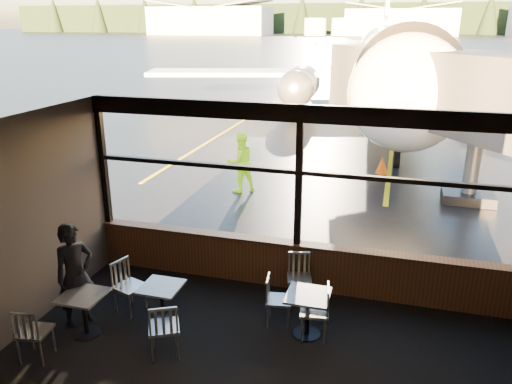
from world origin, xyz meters
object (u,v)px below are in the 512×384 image
at_px(cone_nose, 382,165).
at_px(ground_crew, 240,162).
at_px(chair_near_e, 314,312).
at_px(chair_left_s, 35,332).
at_px(jet_bridge, 476,128).
at_px(chair_near_w, 279,300).
at_px(chair_mid_w, 130,287).
at_px(chair_near_n, 299,279).
at_px(passenger, 75,275).
at_px(cafe_table_left, 85,315).
at_px(cafe_table_near, 307,315).
at_px(cafe_table_mid, 163,305).
at_px(airliner, 394,16).
at_px(cone_wing, 305,104).
at_px(chair_mid_s, 164,328).

bearing_deg(cone_nose, ground_crew, -142.43).
xyz_separation_m(chair_near_e, chair_left_s, (-3.91, -1.67, -0.01)).
bearing_deg(jet_bridge, chair_near_w, -118.26).
bearing_deg(chair_mid_w, chair_near_n, 130.26).
height_order(chair_near_e, passenger, passenger).
xyz_separation_m(chair_near_n, chair_left_s, (-3.47, -2.70, 0.01)).
relative_size(cafe_table_left, cone_nose, 1.31).
xyz_separation_m(cafe_table_near, chair_near_e, (0.11, -0.03, 0.09)).
bearing_deg(chair_near_w, cone_nose, 163.63).
bearing_deg(chair_near_e, cone_nose, -12.25).
distance_m(cafe_table_near, cafe_table_mid, 2.41).
relative_size(airliner, cafe_table_left, 45.86).
bearing_deg(chair_near_e, chair_left_s, 104.76).
relative_size(chair_mid_w, cone_nose, 1.69).
distance_m(cafe_table_mid, chair_near_e, 2.52).
bearing_deg(chair_near_w, passenger, -83.24).
height_order(cafe_table_left, passenger, passenger).
distance_m(cafe_table_near, passenger, 3.85).
height_order(jet_bridge, passenger, jet_bridge).
height_order(airliner, chair_near_n, airliner).
height_order(cafe_table_mid, chair_near_e, chair_near_e).
distance_m(passenger, cone_wing, 22.71).
xyz_separation_m(cafe_table_left, ground_crew, (0.23, 7.61, 0.53)).
relative_size(cafe_table_mid, chair_near_e, 0.76).
relative_size(cafe_table_left, ground_crew, 0.41).
xyz_separation_m(chair_mid_w, passenger, (-0.65, -0.54, 0.42)).
xyz_separation_m(cafe_table_near, cone_wing, (-4.12, 22.01, -0.11)).
xyz_separation_m(chair_left_s, ground_crew, (0.57, 8.35, 0.44)).
xyz_separation_m(jet_bridge, cafe_table_left, (-6.57, -7.93, -1.86)).
distance_m(chair_near_e, passenger, 3.94).
bearing_deg(cafe_table_mid, chair_left_s, -135.99).
distance_m(airliner, chair_near_e, 22.40).
relative_size(jet_bridge, cafe_table_left, 13.92).
bearing_deg(passenger, chair_left_s, -152.81).
bearing_deg(chair_mid_s, cafe_table_left, 148.07).
height_order(chair_left_s, cone_nose, chair_left_s).
bearing_deg(cafe_table_left, cone_nose, 68.45).
distance_m(chair_near_e, chair_mid_w, 3.21).
height_order(jet_bridge, cone_nose, jet_bridge).
distance_m(chair_mid_w, cone_wing, 22.18).
bearing_deg(chair_mid_w, cafe_table_near, 110.51).
distance_m(jet_bridge, chair_mid_w, 9.60).
distance_m(cafe_table_near, cafe_table_left, 3.58).
bearing_deg(cafe_table_near, passenger, -169.51).
distance_m(cafe_table_near, cone_nose, 9.75).
distance_m(airliner, chair_near_n, 21.42).
height_order(chair_near_n, ground_crew, ground_crew).
relative_size(chair_near_e, chair_left_s, 1.02).
relative_size(jet_bridge, chair_near_n, 11.34).
relative_size(chair_near_w, chair_mid_w, 0.91).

